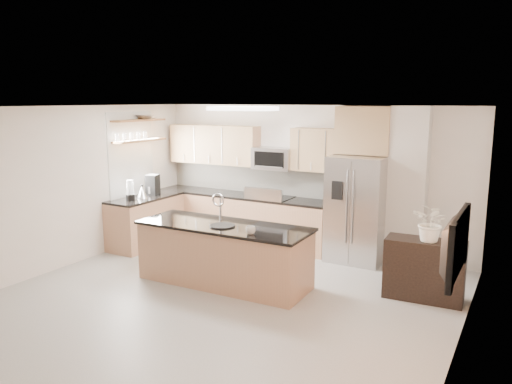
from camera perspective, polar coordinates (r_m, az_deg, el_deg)
The scene contains 26 objects.
floor at distance 6.75m, azimuth -5.56°, elevation -13.07°, with size 6.50×6.50×0.00m, color #A8A6A0.
ceiling at distance 6.19m, azimuth -5.99°, elevation 9.59°, with size 6.00×6.50×0.02m, color white.
wall_back at distance 9.15m, azimuth 5.97°, elevation 1.69°, with size 6.00×0.02×2.60m, color silver.
wall_left at distance 8.40m, azimuth -22.79°, elevation 0.14°, with size 0.02×6.50×2.60m, color silver.
wall_right at distance 5.28m, azimuth 22.17°, elevation -5.59°, with size 0.02×6.50×2.60m, color silver.
back_counter at distance 9.57m, azimuth -1.64°, elevation -2.91°, with size 3.55×0.66×1.44m.
left_counter at distance 9.57m, azimuth -12.49°, elevation -3.24°, with size 0.66×1.50×0.92m.
range at distance 9.27m, azimuth 1.65°, elevation -3.36°, with size 0.76×0.64×1.14m.
upper_cabinets at distance 9.52m, azimuth -1.61°, elevation 5.27°, with size 3.50×0.33×0.75m.
microwave at distance 9.17m, azimuth 2.05°, elevation 3.84°, with size 0.76×0.40×0.40m.
refrigerator at distance 8.51m, azimuth 11.48°, elevation -1.93°, with size 0.92×0.78×1.78m.
partition_column at distance 8.46m, azimuth 16.95°, elevation 0.57°, with size 0.60×0.30×2.60m, color beige.
window at distance 9.57m, azimuth -14.13°, elevation 3.93°, with size 0.04×1.15×1.65m.
shelf_lower at distance 9.53m, azimuth -13.24°, elevation 5.76°, with size 0.30×1.20×0.04m, color #955A3B.
shelf_upper at distance 9.51m, azimuth -13.33°, elevation 7.98°, with size 0.30×1.20×0.04m, color #955A3B.
ceiling_fixture at distance 7.75m, azimuth -1.53°, elevation 9.52°, with size 1.00×0.50×0.06m, color white.
island at distance 7.43m, azimuth -3.67°, elevation -7.06°, with size 2.61×0.98×1.32m.
credenza at distance 7.23m, azimuth 18.69°, elevation -8.41°, with size 1.04×0.44×0.83m, color black.
cup at distance 6.78m, azimuth -0.62°, elevation -4.38°, with size 0.13×0.13×0.11m, color silver.
platter at distance 7.20m, azimuth -3.87°, elevation -3.87°, with size 0.37×0.37×0.02m, color black.
blender at distance 9.18m, azimuth -14.19°, elevation 0.05°, with size 0.16×0.16×0.37m.
kettle at distance 9.33m, azimuth -12.89°, elevation -0.00°, with size 0.20×0.20×0.26m.
coffee_maker at distance 9.64m, azimuth -11.74°, elevation 0.78°, with size 0.26×0.29×0.38m.
bowl at distance 9.63m, azimuth -12.65°, elevation 8.44°, with size 0.42×0.42×0.10m, color #B2B2B4.
flower_vase at distance 6.96m, azimuth 19.53°, elevation -2.31°, with size 0.70×0.61×0.78m, color white.
television at distance 5.08m, azimuth 20.91°, elevation -5.52°, with size 1.08×0.14×0.62m, color black.
Camera 1 is at (3.56, -5.06, 2.69)m, focal length 35.00 mm.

